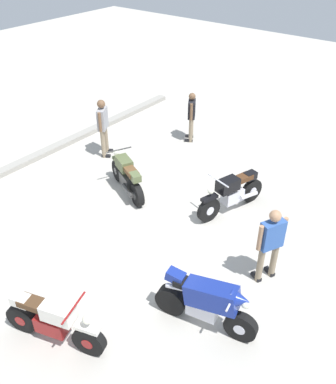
{
  "coord_description": "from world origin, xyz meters",
  "views": [
    {
      "loc": [
        -5.5,
        -5.49,
        6.34
      ],
      "look_at": [
        0.98,
        -0.4,
        0.75
      ],
      "focal_mm": 38.98,
      "sensor_mm": 36.0,
      "label": 1
    }
  ],
  "objects": [
    {
      "name": "person_in_gray_shirt",
      "position": [
        2.32,
        3.12,
        1.03
      ],
      "size": [
        0.63,
        0.5,
        1.78
      ],
      "rotation": [
        0.0,
        0.0,
        5.26
      ],
      "color": "gray",
      "rests_on": "ground"
    },
    {
      "name": "curb_edge",
      "position": [
        0.0,
        4.6,
        0.07
      ],
      "size": [
        14.0,
        0.3,
        0.15
      ],
      "primitive_type": "cube",
      "color": "#9C978F",
      "rests_on": "ground"
    },
    {
      "name": "motorcycle_black_cruiser",
      "position": [
        2.19,
        -1.47,
        0.52
      ],
      "size": [
        2.04,
        0.89,
        1.09
      ],
      "rotation": [
        0.0,
        0.0,
        2.86
      ],
      "color": "black",
      "rests_on": "ground"
    },
    {
      "name": "ground_plane",
      "position": [
        0.0,
        0.0,
        0.0
      ],
      "size": [
        40.0,
        40.0,
        0.0
      ],
      "primitive_type": "plane",
      "color": "#B7B2A8"
    },
    {
      "name": "person_in_blue_shirt",
      "position": [
        0.6,
        -3.25,
        0.99
      ],
      "size": [
        0.63,
        0.47,
        1.72
      ],
      "rotation": [
        0.0,
        0.0,
        1.12
      ],
      "color": "gray",
      "rests_on": "ground"
    },
    {
      "name": "person_in_black_shirt",
      "position": [
        4.78,
        1.62,
        0.91
      ],
      "size": [
        0.58,
        0.48,
        1.61
      ],
      "rotation": [
        0.0,
        0.0,
        2.13
      ],
      "color": "gray",
      "rests_on": "ground"
    },
    {
      "name": "motorcycle_blue_sportbike",
      "position": [
        -1.14,
        -2.93,
        0.59
      ],
      "size": [
        0.74,
        1.95,
        1.14
      ],
      "rotation": [
        0.0,
        0.0,
        4.91
      ],
      "color": "black",
      "rests_on": "ground"
    },
    {
      "name": "motorcycle_cream_vintage",
      "position": [
        -3.05,
        -1.06,
        0.49
      ],
      "size": [
        0.85,
        1.91,
        1.07
      ],
      "rotation": [
        0.0,
        0.0,
        5.02
      ],
      "color": "black",
      "rests_on": "ground"
    },
    {
      "name": "motorcycle_olive_vintage",
      "position": [
        1.19,
        1.15,
        0.49
      ],
      "size": [
        1.04,
        1.83,
        1.07
      ],
      "rotation": [
        0.0,
        0.0,
        1.13
      ],
      "color": "black",
      "rests_on": "ground"
    }
  ]
}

